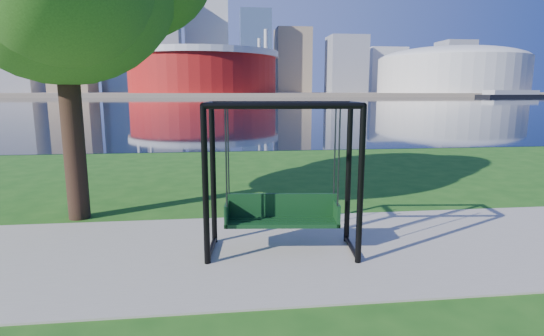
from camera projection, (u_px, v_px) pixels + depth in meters
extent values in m
plane|color=#1E5114|center=(263.00, 241.00, 7.83)|extent=(900.00, 900.00, 0.00)
cube|color=#9E937F|center=(266.00, 251.00, 7.34)|extent=(120.00, 4.00, 0.03)
cube|color=black|center=(224.00, 102.00, 107.49)|extent=(900.00, 180.00, 0.02)
cube|color=#937F60|center=(222.00, 94.00, 306.64)|extent=(900.00, 228.00, 2.00)
cylinder|color=maroon|center=(203.00, 73.00, 233.96)|extent=(80.00, 80.00, 22.00)
cylinder|color=silver|center=(203.00, 55.00, 232.27)|extent=(83.00, 83.00, 3.00)
cylinder|color=silver|center=(259.00, 66.00, 255.49)|extent=(2.00, 2.00, 32.00)
cylinder|color=silver|center=(147.00, 65.00, 247.79)|extent=(2.00, 2.00, 32.00)
cylinder|color=silver|center=(134.00, 60.00, 210.66)|extent=(2.00, 2.00, 32.00)
cylinder|color=silver|center=(266.00, 61.00, 218.36)|extent=(2.00, 2.00, 32.00)
cylinder|color=beige|center=(450.00, 76.00, 251.12)|extent=(84.00, 84.00, 20.00)
ellipsoid|color=beige|center=(452.00, 60.00, 249.52)|extent=(84.00, 84.00, 15.12)
cube|color=gray|center=(14.00, 46.00, 288.46)|extent=(28.00, 28.00, 62.00)
cube|color=#998466|center=(69.00, 25.00, 281.07)|extent=(26.00, 26.00, 88.00)
cube|color=slate|center=(123.00, 26.00, 308.39)|extent=(30.00, 24.00, 95.00)
cube|color=gray|center=(163.00, 40.00, 294.40)|extent=(24.00, 24.00, 72.00)
cube|color=silver|center=(207.00, 40.00, 326.52)|extent=(32.00, 28.00, 80.00)
cube|color=slate|center=(255.00, 52.00, 308.14)|extent=(22.00, 22.00, 58.00)
cube|color=#998466|center=(292.00, 61.00, 327.20)|extent=(26.00, 26.00, 48.00)
cube|color=gray|center=(346.00, 65.00, 322.65)|extent=(28.00, 24.00, 42.00)
cube|color=silver|center=(384.00, 70.00, 352.29)|extent=(30.00, 26.00, 36.00)
cube|color=gray|center=(454.00, 67.00, 338.25)|extent=(24.00, 24.00, 40.00)
cube|color=#998466|center=(489.00, 73.00, 358.30)|extent=(26.00, 26.00, 32.00)
cylinder|color=black|center=(205.00, 188.00, 6.55)|extent=(0.11, 0.11, 2.52)
cylinder|color=black|center=(361.00, 188.00, 6.59)|extent=(0.11, 0.11, 2.52)
cylinder|color=black|center=(213.00, 176.00, 7.52)|extent=(0.11, 0.11, 2.52)
cylinder|color=black|center=(348.00, 175.00, 7.56)|extent=(0.11, 0.11, 2.52)
cylinder|color=black|center=(284.00, 106.00, 6.34)|extent=(2.41, 0.35, 0.10)
cylinder|color=black|center=(281.00, 104.00, 7.31)|extent=(2.41, 0.35, 0.10)
cylinder|color=black|center=(207.00, 105.00, 6.81)|extent=(0.20, 0.99, 0.10)
cylinder|color=black|center=(211.00, 248.00, 7.24)|extent=(0.18, 0.99, 0.08)
cylinder|color=black|center=(357.00, 105.00, 6.85)|extent=(0.20, 0.99, 0.10)
cylinder|color=black|center=(352.00, 248.00, 7.28)|extent=(0.18, 0.99, 0.08)
cube|color=black|center=(282.00, 222.00, 7.18)|extent=(1.96, 0.69, 0.07)
cube|color=black|center=(281.00, 205.00, 7.35)|extent=(1.91, 0.25, 0.42)
cube|color=black|center=(227.00, 214.00, 7.14)|extent=(0.11, 0.50, 0.37)
cube|color=black|center=(336.00, 213.00, 7.17)|extent=(0.11, 0.50, 0.37)
cylinder|color=#313136|center=(226.00, 159.00, 6.77)|extent=(0.03, 0.03, 1.59)
cylinder|color=#313136|center=(339.00, 159.00, 6.79)|extent=(0.03, 0.03, 1.59)
cylinder|color=#313136|center=(228.00, 155.00, 7.17)|extent=(0.03, 0.03, 1.59)
cylinder|color=#313136|center=(335.00, 155.00, 7.19)|extent=(0.03, 0.03, 1.59)
cylinder|color=black|center=(72.00, 115.00, 8.90)|extent=(0.45, 0.45, 4.48)
cube|color=black|center=(511.00, 96.00, 197.40)|extent=(34.68, 15.56, 1.34)
cube|color=beige|center=(511.00, 92.00, 197.10)|extent=(27.77, 12.56, 2.01)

